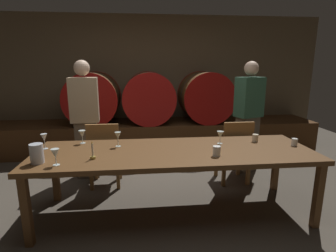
# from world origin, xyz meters

# --- Properties ---
(ground_plane) EXTENTS (8.91, 8.91, 0.00)m
(ground_plane) POSITION_xyz_m (0.00, 0.00, 0.00)
(ground_plane) COLOR #4C443A
(back_wall) EXTENTS (6.85, 0.24, 2.53)m
(back_wall) POSITION_xyz_m (0.00, 2.69, 1.26)
(back_wall) COLOR brown
(back_wall) RESTS_ON ground
(barrel_shelf) EXTENTS (6.17, 0.90, 0.55)m
(barrel_shelf) POSITION_xyz_m (0.00, 2.14, 0.27)
(barrel_shelf) COLOR #4C2D16
(barrel_shelf) RESTS_ON ground
(wine_barrel_left) EXTENTS (0.93, 0.86, 0.93)m
(wine_barrel_left) POSITION_xyz_m (-1.03, 2.14, 1.01)
(wine_barrel_left) COLOR #513319
(wine_barrel_left) RESTS_ON barrel_shelf
(wine_barrel_center) EXTENTS (0.93, 0.86, 0.93)m
(wine_barrel_center) POSITION_xyz_m (-0.03, 2.14, 1.01)
(wine_barrel_center) COLOR brown
(wine_barrel_center) RESTS_ON barrel_shelf
(wine_barrel_right) EXTENTS (0.93, 0.86, 0.93)m
(wine_barrel_right) POSITION_xyz_m (1.03, 2.14, 1.01)
(wine_barrel_right) COLOR brown
(wine_barrel_right) RESTS_ON barrel_shelf
(dining_table) EXTENTS (2.90, 0.96, 0.72)m
(dining_table) POSITION_xyz_m (0.16, -0.12, 0.67)
(dining_table) COLOR brown
(dining_table) RESTS_ON ground
(chair_left) EXTENTS (0.40, 0.40, 0.88)m
(chair_left) POSITION_xyz_m (-0.67, 0.62, 0.49)
(chair_left) COLOR brown
(chair_left) RESTS_ON ground
(chair_right) EXTENTS (0.41, 0.41, 0.88)m
(chair_right) POSITION_xyz_m (1.07, 0.55, 0.49)
(chair_right) COLOR brown
(chair_right) RESTS_ON ground
(guest_left) EXTENTS (0.40, 0.27, 1.66)m
(guest_left) POSITION_xyz_m (-0.96, 0.98, 0.85)
(guest_left) COLOR brown
(guest_left) RESTS_ON ground
(guest_right) EXTENTS (0.44, 0.36, 1.65)m
(guest_right) POSITION_xyz_m (1.41, 0.97, 0.84)
(guest_right) COLOR brown
(guest_right) RESTS_ON ground
(candle_center) EXTENTS (0.05, 0.05, 0.18)m
(candle_center) POSITION_xyz_m (-0.65, -0.30, 0.77)
(candle_center) COLOR olive
(candle_center) RESTS_ON dining_table
(pitcher) EXTENTS (0.12, 0.12, 0.18)m
(pitcher) POSITION_xyz_m (-1.13, -0.36, 0.81)
(pitcher) COLOR silver
(pitcher) RESTS_ON dining_table
(wine_glass_far_left) EXTENTS (0.07, 0.07, 0.17)m
(wine_glass_far_left) POSITION_xyz_m (-1.21, 0.07, 0.84)
(wine_glass_far_left) COLOR white
(wine_glass_far_left) RESTS_ON dining_table
(wine_glass_left) EXTENTS (0.07, 0.07, 0.15)m
(wine_glass_left) POSITION_xyz_m (-0.95, -0.43, 0.83)
(wine_glass_left) COLOR silver
(wine_glass_left) RESTS_ON dining_table
(wine_glass_center) EXTENTS (0.08, 0.08, 0.15)m
(wine_glass_center) POSITION_xyz_m (-0.85, 0.24, 0.83)
(wine_glass_center) COLOR silver
(wine_glass_center) RESTS_ON dining_table
(wine_glass_right) EXTENTS (0.07, 0.07, 0.16)m
(wine_glass_right) POSITION_xyz_m (-0.44, 0.07, 0.84)
(wine_glass_right) COLOR silver
(wine_glass_right) RESTS_ON dining_table
(wine_glass_far_right) EXTENTS (0.08, 0.08, 0.15)m
(wine_glass_far_right) POSITION_xyz_m (0.71, 0.06, 0.83)
(wine_glass_far_right) COLOR silver
(wine_glass_far_right) RESTS_ON dining_table
(cup_left) EXTENTS (0.08, 0.08, 0.10)m
(cup_left) POSITION_xyz_m (0.55, -0.34, 0.77)
(cup_left) COLOR white
(cup_left) RESTS_ON dining_table
(cup_center) EXTENTS (0.07, 0.07, 0.09)m
(cup_center) POSITION_xyz_m (1.14, 0.10, 0.77)
(cup_center) COLOR beige
(cup_center) RESTS_ON dining_table
(cup_right) EXTENTS (0.06, 0.06, 0.08)m
(cup_right) POSITION_xyz_m (1.51, -0.10, 0.76)
(cup_right) COLOR white
(cup_right) RESTS_ON dining_table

